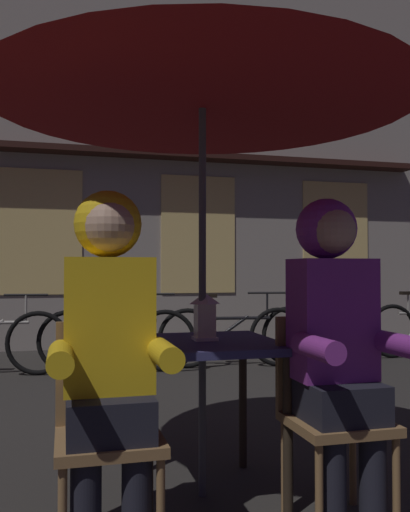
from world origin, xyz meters
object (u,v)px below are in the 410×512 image
(lantern, at_px, (205,315))
(bicycle_third, at_px, (117,339))
(patio_umbrella, at_px, (202,70))
(chair_right, at_px, (329,405))
(cafe_table, at_px, (202,362))
(chair_left, at_px, (108,420))
(person_left_hooded, at_px, (109,331))
(potted_plant, at_px, (312,312))
(person_right_hooded, at_px, (335,325))
(bicycle_fourth, at_px, (233,336))
(bicycle_fifth, at_px, (324,332))

(lantern, xyz_separation_m, bicycle_third, (-0.12, 3.25, -0.51))
(lantern, bearing_deg, patio_umbrella, -138.00)
(chair_right, bearing_deg, cafe_table, 142.45)
(patio_umbrella, bearing_deg, bicycle_third, 91.78)
(chair_left, relative_size, person_left_hooded, 0.62)
(person_left_hooded, relative_size, potted_plant, 1.52)
(chair_left, distance_m, person_right_hooded, 1.03)
(chair_left, xyz_separation_m, bicycle_fourth, (1.66, 3.61, -0.14))
(patio_umbrella, bearing_deg, chair_right, -37.55)
(bicycle_third, bearing_deg, potted_plant, 12.43)
(bicycle_third, height_order, bicycle_fourth, same)
(lantern, height_order, potted_plant, lantern)
(chair_left, relative_size, bicycle_fifth, 0.52)
(lantern, height_order, person_right_hooded, person_right_hooded)
(chair_left, distance_m, bicycle_fifth, 4.68)
(person_right_hooded, xyz_separation_m, bicycle_third, (-0.58, 3.69, -0.50))
(chair_right, bearing_deg, person_right_hooded, -90.00)
(person_right_hooded, bearing_deg, chair_left, 176.61)
(bicycle_third, distance_m, bicycle_fifth, 2.45)
(chair_left, distance_m, person_left_hooded, 0.36)
(bicycle_fifth, bearing_deg, person_right_hooded, -116.35)
(cafe_table, relative_size, lantern, 3.20)
(chair_left, bearing_deg, bicycle_fifth, 52.73)
(cafe_table, bearing_deg, patio_umbrella, 0.00)
(bicycle_fourth, bearing_deg, cafe_table, -110.02)
(patio_umbrella, distance_m, chair_left, 1.68)
(bicycle_fifth, bearing_deg, bicycle_third, -177.90)
(patio_umbrella, relative_size, bicycle_third, 1.39)
(lantern, bearing_deg, chair_right, -39.55)
(chair_left, xyz_separation_m, bicycle_third, (0.38, 3.63, -0.14))
(lantern, relative_size, chair_right, 0.27)
(cafe_table, distance_m, chair_left, 0.62)
(cafe_table, relative_size, chair_right, 0.85)
(cafe_table, xyz_separation_m, bicycle_fifth, (2.35, 3.35, -0.29))
(bicycle_fifth, distance_m, potted_plant, 0.51)
(bicycle_fourth, distance_m, bicycle_fifth, 1.18)
(bicycle_fourth, xyz_separation_m, bicycle_fifth, (1.17, 0.11, 0.00))
(person_right_hooded, bearing_deg, bicycle_third, 98.96)
(patio_umbrella, distance_m, chair_right, 1.68)
(patio_umbrella, relative_size, bicycle_fifth, 1.38)
(bicycle_third, xyz_separation_m, bicycle_fifth, (2.45, 0.09, 0.00))
(patio_umbrella, height_order, bicycle_fourth, patio_umbrella)
(patio_umbrella, height_order, chair_left, patio_umbrella)
(potted_plant, bearing_deg, cafe_table, -122.31)
(lantern, height_order, chair_right, lantern)
(person_right_hooded, relative_size, potted_plant, 1.52)
(cafe_table, height_order, patio_umbrella, patio_umbrella)
(patio_umbrella, height_order, person_right_hooded, patio_umbrella)
(person_right_hooded, relative_size, bicycle_fourth, 0.84)
(person_left_hooded, bearing_deg, lantern, 41.59)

